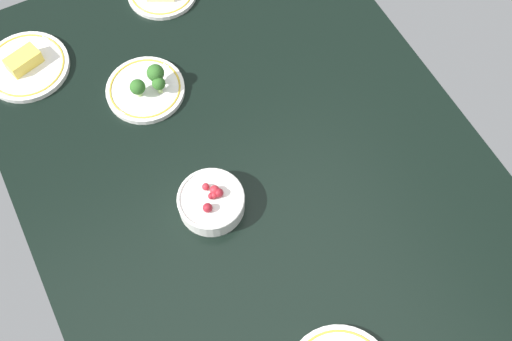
% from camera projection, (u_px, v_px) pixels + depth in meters
% --- Properties ---
extents(dining_table, '(1.47, 1.03, 0.04)m').
position_uv_depth(dining_table, '(256.00, 179.00, 1.51)').
color(dining_table, black).
rests_on(dining_table, ground).
extents(plate_broccoli, '(0.19, 0.19, 0.08)m').
position_uv_depth(plate_broccoli, '(146.00, 88.00, 1.58)').
color(plate_broccoli, white).
rests_on(plate_broccoli, dining_table).
extents(plate_cheese, '(0.21, 0.21, 0.05)m').
position_uv_depth(plate_cheese, '(26.00, 65.00, 1.62)').
color(plate_cheese, white).
rests_on(plate_cheese, dining_table).
extents(bowl_berries, '(0.15, 0.15, 0.07)m').
position_uv_depth(bowl_berries, '(211.00, 202.00, 1.43)').
color(bowl_berries, white).
rests_on(bowl_berries, dining_table).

